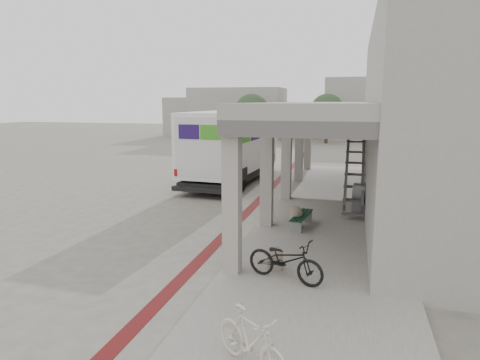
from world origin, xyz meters
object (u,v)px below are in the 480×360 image
(utility_cabinet, at_px, (359,198))
(bicycle_black, at_px, (285,260))
(bench, at_px, (302,218))
(bicycle_cream, at_px, (251,341))
(fedex_truck, at_px, (232,145))

(utility_cabinet, height_order, bicycle_black, utility_cabinet)
(bench, xyz_separation_m, utility_cabinet, (1.78, 2.42, 0.22))
(utility_cabinet, xyz_separation_m, bicycle_cream, (-1.59, -10.06, -0.03))
(utility_cabinet, xyz_separation_m, bicycle_black, (-1.62, -6.71, -0.02))
(utility_cabinet, bearing_deg, bicycle_cream, -92.78)
(fedex_truck, distance_m, bicycle_cream, 15.75)
(bench, distance_m, bicycle_black, 4.31)
(bicycle_black, distance_m, bicycle_cream, 3.35)
(bench, height_order, bicycle_black, bicycle_black)
(bench, relative_size, utility_cabinet, 1.70)
(bench, relative_size, bicycle_black, 0.93)
(bicycle_black, height_order, bicycle_cream, bicycle_black)
(utility_cabinet, relative_size, bicycle_cream, 0.63)
(fedex_truck, relative_size, bicycle_cream, 5.43)
(bicycle_cream, bearing_deg, bench, 38.25)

